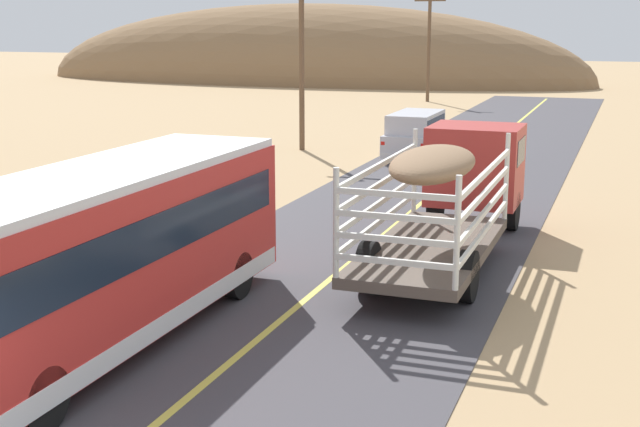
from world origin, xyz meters
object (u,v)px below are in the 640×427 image
(livestock_truck, at_px, (460,179))
(bus, at_px, (102,253))
(car_far, at_px, (416,132))
(power_pole_far, at_px, (429,43))
(power_pole_mid, at_px, (302,59))

(livestock_truck, height_order, bus, bus)
(car_far, relative_size, power_pole_far, 0.60)
(livestock_truck, bearing_deg, power_pole_far, 104.34)
(bus, distance_m, car_far, 23.12)
(bus, xyz_separation_m, car_far, (0.05, 23.11, -0.66))
(livestock_truck, relative_size, car_far, 2.10)
(car_far, bearing_deg, power_pole_mid, 175.67)
(power_pole_far, bearing_deg, bus, -83.69)
(power_pole_mid, bearing_deg, bus, -77.22)
(car_far, distance_m, power_pole_mid, 6.17)
(power_pole_far, bearing_deg, livestock_truck, -75.66)
(car_far, relative_size, power_pole_mid, 0.61)
(bus, distance_m, power_pole_far, 48.62)
(power_pole_mid, height_order, power_pole_far, power_pole_far)
(bus, relative_size, power_pole_mid, 1.32)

